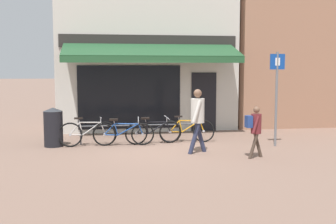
{
  "coord_description": "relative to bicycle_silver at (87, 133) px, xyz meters",
  "views": [
    {
      "loc": [
        -1.59,
        -11.74,
        2.27
      ],
      "look_at": [
        0.22,
        -0.33,
        1.05
      ],
      "focal_mm": 45.0,
      "sensor_mm": 36.0,
      "label": 1
    }
  ],
  "objects": [
    {
      "name": "ground_plane",
      "position": [
        2.01,
        -0.5,
        -0.38
      ],
      "size": [
        160.0,
        160.0,
        0.0
      ],
      "primitive_type": "plane",
      "color": "#846656"
    },
    {
      "name": "pedestrian_child",
      "position": [
        4.21,
        -2.26,
        0.44
      ],
      "size": [
        0.49,
        0.43,
        1.32
      ],
      "rotation": [
        0.0,
        0.0,
        0.04
      ],
      "color": "#47382D",
      "rests_on": "ground_plane"
    },
    {
      "name": "parking_sign",
      "position": [
        5.39,
        -0.81,
        1.27
      ],
      "size": [
        0.44,
        0.07,
        2.72
      ],
      "color": "slate",
      "rests_on": "ground_plane"
    },
    {
      "name": "bicycle_blue",
      "position": [
        1.03,
        -0.09,
        -0.02
      ],
      "size": [
        1.79,
        0.52,
        0.84
      ],
      "rotation": [
        0.16,
        0.0,
        -0.07
      ],
      "color": "black",
      "rests_on": "ground_plane"
    },
    {
      "name": "bike_rack_rail",
      "position": [
        1.53,
        0.26,
        0.09
      ],
      "size": [
        3.57,
        0.04,
        0.57
      ],
      "color": "#47494F",
      "rests_on": "ground_plane"
    },
    {
      "name": "pedestrian_adult",
      "position": [
        2.93,
        -1.41,
        0.67
      ],
      "size": [
        0.57,
        0.64,
        1.72
      ],
      "rotation": [
        0.0,
        0.0,
        0.11
      ],
      "color": "#282D47",
      "rests_on": "ground_plane"
    },
    {
      "name": "neighbour_building",
      "position": [
        8.64,
        4.41,
        2.46
      ],
      "size": [
        6.22,
        4.0,
        5.68
      ],
      "color": "#9E7056",
      "rests_on": "ground_plane"
    },
    {
      "name": "bicycle_orange",
      "position": [
        2.98,
        0.21,
        -0.02
      ],
      "size": [
        1.71,
        0.52,
        0.84
      ],
      "rotation": [
        -0.15,
        0.0,
        -0.06
      ],
      "color": "black",
      "rests_on": "ground_plane"
    },
    {
      "name": "litter_bin",
      "position": [
        -0.97,
        0.14,
        0.19
      ],
      "size": [
        0.55,
        0.55,
        1.13
      ],
      "color": "black",
      "rests_on": "ground_plane"
    },
    {
      "name": "bicycle_silver",
      "position": [
        0.0,
        0.0,
        0.0
      ],
      "size": [
        1.7,
        0.52,
        0.86
      ],
      "rotation": [
        -0.07,
        0.0,
        0.06
      ],
      "color": "black",
      "rests_on": "ground_plane"
    },
    {
      "name": "bicycle_black",
      "position": [
        1.93,
        0.06,
        -0.02
      ],
      "size": [
        1.71,
        0.52,
        0.83
      ],
      "rotation": [
        0.11,
        0.0,
        0.13
      ],
      "color": "black",
      "rests_on": "ground_plane"
    },
    {
      "name": "shop_front",
      "position": [
        2.1,
        3.89,
        2.63
      ],
      "size": [
        6.47,
        4.53,
        6.03
      ],
      "color": "beige",
      "rests_on": "ground_plane"
    }
  ]
}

